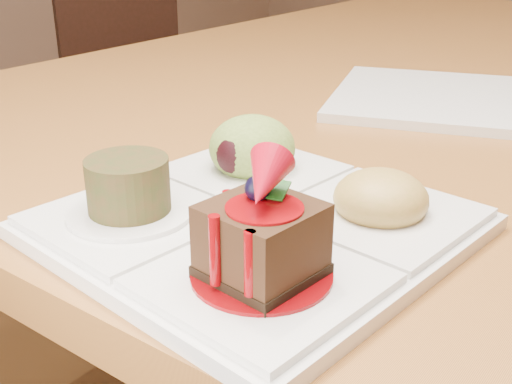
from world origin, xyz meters
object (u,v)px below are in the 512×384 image
Objects in this scene: dining_table at (424,91)px; sampler_plate at (258,206)px; second_plate at (440,98)px; chair_left at (134,97)px.

sampler_plate is (0.17, -0.75, 0.09)m from dining_table.
dining_table is at bearing 115.28° from second_plate.
chair_left is (-0.99, 0.19, -0.21)m from dining_table.
chair_left is 3.08× the size of second_plate.
sampler_plate is at bearing -76.99° from dining_table.
chair_left is 1.52m from sampler_plate.
second_plate is at bearing -64.72° from dining_table.
second_plate is (0.14, -0.30, 0.07)m from dining_table.
chair_left is 2.72× the size of sampler_plate.
sampler_plate is 0.45m from second_plate.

